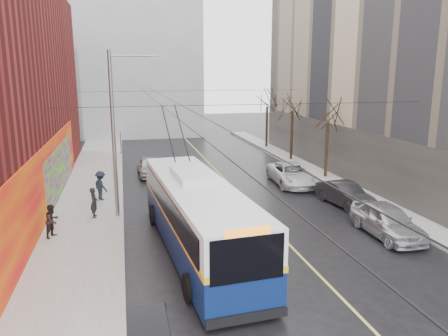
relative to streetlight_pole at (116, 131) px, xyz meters
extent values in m
plane|color=black|center=(6.14, -10.00, -4.85)|extent=(140.00, 140.00, 0.00)
cube|color=gray|center=(-1.86, 2.00, -4.77)|extent=(4.00, 60.00, 0.15)
cube|color=gray|center=(15.14, 2.00, -4.77)|extent=(2.00, 60.00, 0.15)
cube|color=#BFB74C|center=(7.64, 4.00, -4.84)|extent=(0.12, 50.00, 0.01)
cube|color=red|center=(-3.82, 0.00, -2.85)|extent=(0.08, 28.00, 4.00)
cube|color=#95059C|center=(-3.78, 6.00, -3.25)|extent=(0.06, 12.00, 3.20)
cube|color=tan|center=(23.14, 4.00, 3.15)|extent=(14.00, 36.00, 16.00)
cube|color=#4C4742|center=(16.11, 4.00, -2.85)|extent=(0.06, 36.00, 4.00)
cube|color=gray|center=(0.14, 35.00, 4.15)|extent=(20.00, 12.00, 18.00)
cylinder|color=slate|center=(-0.16, 0.00, -0.35)|extent=(0.20, 0.20, 9.00)
cube|color=#4B0A10|center=(0.19, 0.00, -0.65)|extent=(0.04, 0.60, 1.10)
cylinder|color=slate|center=(1.04, 0.00, 3.85)|extent=(2.40, 0.10, 0.10)
cube|color=slate|center=(2.14, 0.00, 3.75)|extent=(0.50, 0.22, 0.12)
cylinder|color=black|center=(2.34, 5.00, 1.35)|extent=(0.02, 60.00, 0.02)
cylinder|color=black|center=(3.34, 5.00, 1.35)|extent=(0.02, 60.00, 0.02)
cylinder|color=black|center=(6.14, -4.00, 1.55)|extent=(18.00, 0.02, 0.02)
cylinder|color=black|center=(6.14, 12.00, 1.55)|extent=(18.00, 0.02, 0.02)
cylinder|color=black|center=(15.14, 6.00, -2.75)|extent=(0.24, 0.24, 4.20)
cylinder|color=black|center=(15.14, 13.00, -2.61)|extent=(0.24, 0.24, 4.48)
cylinder|color=black|center=(15.14, 20.00, -2.66)|extent=(0.24, 0.24, 4.37)
cube|color=black|center=(0.50, -11.21, -4.84)|extent=(1.98, 3.12, 0.01)
ellipsoid|color=slate|center=(4.38, -0.79, 1.38)|extent=(0.44, 0.20, 0.12)
ellipsoid|color=slate|center=(4.81, -0.54, 3.10)|extent=(0.44, 0.20, 0.12)
ellipsoid|color=slate|center=(2.71, 0.33, 1.28)|extent=(0.44, 0.20, 0.12)
cube|color=#0A1A4D|center=(3.36, -5.48, -3.85)|extent=(3.66, 12.73, 1.57)
cube|color=silver|center=(3.36, -5.48, -2.39)|extent=(3.66, 12.73, 1.36)
cube|color=gold|center=(3.36, -5.48, -3.07)|extent=(3.70, 12.77, 0.23)
cube|color=black|center=(3.83, -11.75, -2.54)|extent=(2.40, 0.22, 1.46)
cube|color=black|center=(2.89, 0.79, -2.54)|extent=(2.40, 0.22, 1.26)
cube|color=black|center=(1.98, -5.58, -2.49)|extent=(0.91, 11.48, 1.05)
cube|color=black|center=(4.74, -5.37, -2.49)|extent=(0.91, 11.48, 1.05)
cube|color=silver|center=(3.28, -4.43, -1.55)|extent=(1.70, 3.24, 0.31)
cube|color=black|center=(3.84, -11.79, -4.48)|extent=(2.72, 0.33, 0.31)
cylinder|color=black|center=(2.32, -9.75, -4.32)|extent=(0.39, 1.07, 1.05)
cylinder|color=black|center=(5.03, -9.55, -4.32)|extent=(0.39, 1.07, 1.05)
cylinder|color=black|center=(1.69, -1.41, -4.32)|extent=(0.39, 1.07, 1.05)
cylinder|color=black|center=(4.40, -1.20, -4.32)|extent=(0.39, 1.07, 1.05)
cylinder|color=black|center=(2.64, -0.81, -0.03)|extent=(0.34, 3.63, 2.57)
cylinder|color=black|center=(3.37, -0.75, -0.03)|extent=(0.34, 3.63, 2.57)
imported|color=#BCBBC1|center=(12.69, -5.71, -4.04)|extent=(2.01, 4.77, 1.61)
imported|color=#242427|center=(13.14, -0.71, -4.14)|extent=(2.10, 4.45, 1.41)
imported|color=silver|center=(11.94, 4.78, -4.09)|extent=(2.86, 5.62, 1.52)
imported|color=#A1A2A5|center=(2.19, 9.97, -4.12)|extent=(1.81, 4.32, 1.46)
imported|color=black|center=(-1.37, 0.04, -3.87)|extent=(0.40, 0.61, 1.65)
imported|color=black|center=(-3.15, -2.52, -3.89)|extent=(0.92, 0.98, 1.61)
imported|color=black|center=(-1.15, 3.40, -3.79)|extent=(1.20, 1.35, 1.81)
camera|label=1|loc=(0.33, -23.60, 3.02)|focal=35.00mm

